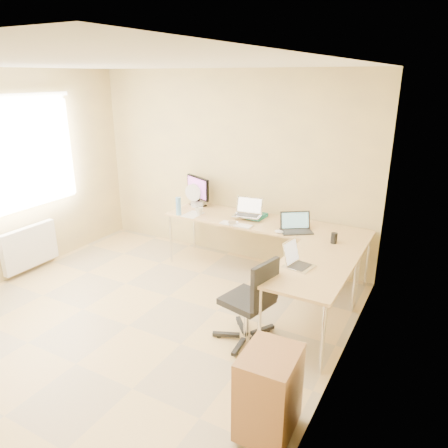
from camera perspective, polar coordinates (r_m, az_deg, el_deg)
The scene contains 24 objects.
floor at distance 4.70m, azimuth -12.81°, elevation -13.28°, with size 4.50×4.50×0.00m, color tan.
ceiling at distance 3.98m, azimuth -15.76°, elevation 20.15°, with size 4.50×4.50×0.00m, color white.
wall_back at distance 5.94m, azimuth 0.76°, elevation 7.75°, with size 4.50×4.50×0.00m, color #D7C073.
wall_right at distance 3.18m, azimuth 14.97°, elevation -3.49°, with size 4.50×4.50×0.00m, color #D7C073.
desk_main at distance 5.57m, azimuth 5.34°, elevation -3.24°, with size 2.65×0.70×0.73m, color tan.
desk_return at distance 4.42m, azimuth 11.71°, elevation -9.94°, with size 0.70×1.30×0.73m, color tan.
monitor at distance 6.05m, azimuth -3.54°, elevation 4.47°, with size 0.50×0.16×0.43m, color black.
book_stack at distance 5.57m, azimuth 4.47°, elevation 1.08°, with size 0.20×0.27×0.05m, color #186F6D.
laptop_center at distance 5.47m, azimuth 3.20°, elevation 2.26°, with size 0.36×0.27×0.23m, color silver.
laptop_black at distance 5.10m, azimuth 9.85°, elevation 0.17°, with size 0.37×0.27×0.23m, color black.
keyboard at distance 5.28m, azimuth 1.65°, elevation -0.07°, with size 0.42×0.12×0.02m, color white.
mouse at distance 5.06m, azimuth 7.46°, elevation -1.03°, with size 0.11×0.07×0.04m, color white.
mug at distance 5.68m, azimuth -3.40°, elevation 1.76°, with size 0.11×0.11×0.10m, color beige.
cd_stack at distance 5.30m, azimuth 1.22°, elevation 0.07°, with size 0.13×0.13×0.03m, color #B7B8C6.
water_bottle at distance 5.68m, azimuth -6.19°, elevation 2.43°, with size 0.07×0.07×0.24m, color #5D9BCF.
papers at distance 5.70m, azimuth -4.28°, elevation 1.29°, with size 0.21×0.30×0.01m, color silver.
white_box at distance 6.10m, azimuth -3.48°, elevation 2.84°, with size 0.19×0.14×0.07m, color silver.
desk_fan at distance 6.00m, azimuth -3.92°, elevation 3.77°, with size 0.25×0.25×0.31m, color silver.
black_cup at distance 4.86m, azimuth 14.68°, elevation -1.87°, with size 0.07×0.07×0.12m, color black.
laptop_return at distance 4.18m, azimuth 10.20°, elevation -4.47°, with size 0.24×0.31×0.20m, color silver.
office_chair at distance 4.14m, azimuth 3.12°, elevation -9.55°, with size 0.55×0.55×0.91m, color black.
cabinet at distance 3.27m, azimuth 6.08°, elevation -21.69°, with size 0.38×0.47×0.65m, color brown.
radiator at distance 6.18m, azimuth -24.84°, elevation -2.83°, with size 0.09×0.80×0.55m, color white.
window at distance 5.89m, azimuth -26.61°, elevation 8.09°, with size 0.10×1.80×1.40m, color white.
Camera 1 is at (2.76, -2.87, 2.50)m, focal length 33.75 mm.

